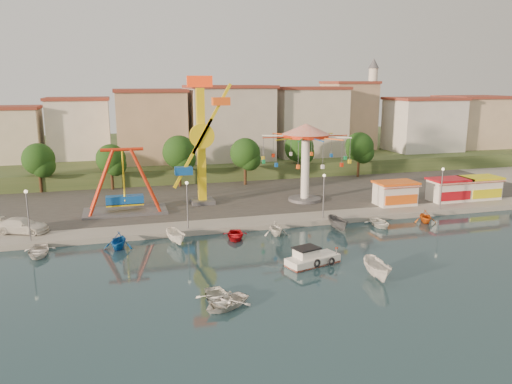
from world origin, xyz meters
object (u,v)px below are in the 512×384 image
object	(u,v)px
kamikaze_tower	(203,144)
cabin_motorboat	(311,259)
pirate_ship_ride	(124,182)
rowboat_a	(219,299)
van	(22,226)
skiff	(377,270)
wave_swinger	(306,145)

from	to	relation	value
kamikaze_tower	cabin_motorboat	xyz separation A→B (m)	(5.78, -23.31, -8.06)
pirate_ship_ride	rowboat_a	xyz separation A→B (m)	(6.18, -27.39, -3.97)
kamikaze_tower	van	world-z (taller)	kamikaze_tower
rowboat_a	van	world-z (taller)	van
kamikaze_tower	skiff	distance (m)	30.69
pirate_ship_ride	cabin_motorboat	bearing A→B (deg)	-53.31
wave_swinger	skiff	distance (m)	27.21
cabin_motorboat	van	world-z (taller)	van
rowboat_a	skiff	bearing A→B (deg)	0.05
wave_swinger	skiff	bearing A→B (deg)	-97.52
van	kamikaze_tower	bearing A→B (deg)	-48.99
cabin_motorboat	rowboat_a	distance (m)	11.47
kamikaze_tower	wave_swinger	distance (m)	13.46
cabin_motorboat	skiff	bearing A→B (deg)	-66.30
pirate_ship_ride	van	distance (m)	12.63
kamikaze_tower	wave_swinger	world-z (taller)	kamikaze_tower
rowboat_a	pirate_ship_ride	bearing A→B (deg)	97.79
pirate_ship_ride	skiff	world-z (taller)	pirate_ship_ride
wave_swinger	rowboat_a	distance (m)	33.16
rowboat_a	cabin_motorboat	bearing A→B (deg)	26.12
wave_swinger	skiff	xyz separation A→B (m)	(-3.43, -25.96, -7.37)
cabin_motorboat	rowboat_a	xyz separation A→B (m)	(-9.82, -5.91, -0.05)
wave_swinger	van	distance (m)	35.41
rowboat_a	skiff	distance (m)	13.97
pirate_ship_ride	wave_swinger	size ratio (longest dim) A/B	0.86
cabin_motorboat	rowboat_a	size ratio (longest dim) A/B	1.31
van	rowboat_a	bearing A→B (deg)	-120.89
rowboat_a	skiff	world-z (taller)	skiff
skiff	rowboat_a	bearing A→B (deg)	-168.03
pirate_ship_ride	cabin_motorboat	world-z (taller)	pirate_ship_ride
kamikaze_tower	skiff	size ratio (longest dim) A/B	3.86
rowboat_a	van	xyz separation A→B (m)	(-16.95, 21.52, 0.97)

